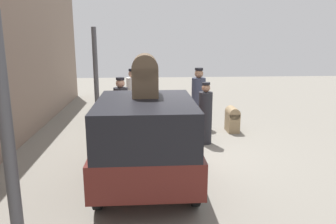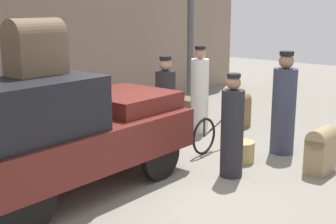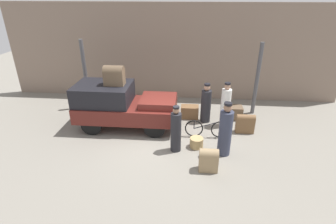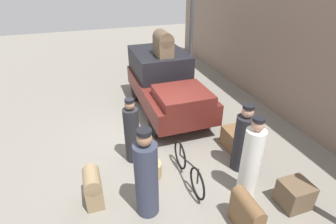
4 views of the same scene
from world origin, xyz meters
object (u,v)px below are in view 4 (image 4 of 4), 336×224
at_px(conductor_in_dark_uniform, 251,161).
at_px(suitcase_black_upright, 235,140).
at_px(bicycle, 188,168).
at_px(suitcase_tan_flat, 93,187).
at_px(trunk_on_truck_roof, 163,43).
at_px(porter_with_bicycle, 243,141).
at_px(porter_carrying_trunk, 132,133).
at_px(truck, 165,82).
at_px(porter_standing_middle, 146,177).
at_px(trunk_wicker_pale, 295,194).
at_px(wicker_basket, 151,170).
at_px(trunk_barrel_dark, 247,213).

bearing_deg(conductor_in_dark_uniform, suitcase_black_upright, 156.93).
distance_m(bicycle, suitcase_tan_flat, 1.98).
height_order(suitcase_black_upright, trunk_on_truck_roof, trunk_on_truck_roof).
bearing_deg(porter_with_bicycle, porter_carrying_trunk, -115.52).
bearing_deg(conductor_in_dark_uniform, trunk_on_truck_roof, -174.57).
bearing_deg(truck, trunk_on_truck_roof, 180.00).
height_order(porter_carrying_trunk, suitcase_black_upright, porter_carrying_trunk).
relative_size(truck, porter_with_bicycle, 2.34).
height_order(porter_standing_middle, trunk_wicker_pale, porter_standing_middle).
xyz_separation_m(suitcase_black_upright, trunk_on_truck_roof, (-2.84, -0.99, 1.85)).
relative_size(bicycle, porter_standing_middle, 0.88).
distance_m(bicycle, suitcase_black_upright, 1.71).
relative_size(bicycle, suitcase_tan_flat, 2.19).
xyz_separation_m(bicycle, trunk_on_truck_roof, (-3.50, 0.59, 1.77)).
xyz_separation_m(truck, wicker_basket, (2.94, -1.30, -0.78)).
height_order(bicycle, conductor_in_dark_uniform, conductor_in_dark_uniform).
relative_size(truck, bicycle, 2.36).
relative_size(wicker_basket, suitcase_black_upright, 0.62).
xyz_separation_m(wicker_basket, porter_standing_middle, (0.89, -0.32, 0.67)).
xyz_separation_m(truck, bicycle, (3.33, -0.59, -0.61)).
bearing_deg(trunk_wicker_pale, trunk_barrel_dark, -82.28).
xyz_separation_m(wicker_basket, conductor_in_dark_uniform, (1.11, 1.71, 0.66)).
bearing_deg(truck, conductor_in_dark_uniform, 5.66).
xyz_separation_m(porter_standing_middle, conductor_in_dark_uniform, (0.22, 2.02, -0.01)).
bearing_deg(trunk_on_truck_roof, conductor_in_dark_uniform, 5.43).
relative_size(truck, trunk_wicker_pale, 6.97).
bearing_deg(trunk_barrel_dark, porter_standing_middle, -121.99).
distance_m(bicycle, conductor_in_dark_uniform, 1.32).
bearing_deg(porter_carrying_trunk, truck, 145.18).
bearing_deg(trunk_barrel_dark, porter_carrying_trunk, -150.38).
xyz_separation_m(suitcase_tan_flat, trunk_on_truck_roof, (-3.45, 2.57, 1.72)).
xyz_separation_m(truck, conductor_in_dark_uniform, (4.06, 0.40, -0.12)).
bearing_deg(porter_with_bicycle, truck, -167.79).
xyz_separation_m(conductor_in_dark_uniform, suitcase_black_upright, (-1.39, 0.59, -0.57)).
distance_m(bicycle, trunk_wicker_pale, 2.14).
relative_size(wicker_basket, porter_carrying_trunk, 0.28).
bearing_deg(suitcase_black_upright, trunk_wicker_pale, 3.50).
xyz_separation_m(conductor_in_dark_uniform, trunk_on_truck_roof, (-4.23, -0.40, 1.28)).
xyz_separation_m(porter_with_bicycle, suitcase_black_upright, (-0.65, 0.28, -0.48)).
distance_m(porter_carrying_trunk, trunk_barrel_dark, 2.96).
height_order(porter_carrying_trunk, suitcase_tan_flat, porter_carrying_trunk).
height_order(porter_standing_middle, trunk_barrel_dark, porter_standing_middle).
bearing_deg(porter_carrying_trunk, conductor_in_dark_uniform, 46.99).
distance_m(truck, porter_carrying_trunk, 2.73).
relative_size(truck, wicker_basket, 8.35).
bearing_deg(porter_carrying_trunk, porter_with_bicycle, 64.48).
bearing_deg(trunk_barrel_dark, porter_with_bicycle, 150.85).
xyz_separation_m(trunk_barrel_dark, trunk_on_truck_roof, (-4.95, 0.10, 1.72)).
distance_m(conductor_in_dark_uniform, trunk_barrel_dark, 0.99).
bearing_deg(truck, suitcase_tan_flat, -38.04).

